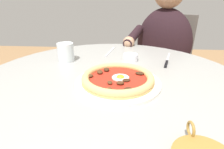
% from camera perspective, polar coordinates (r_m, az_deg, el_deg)
% --- Properties ---
extents(dining_table, '(1.01, 1.01, 0.73)m').
position_cam_1_polar(dining_table, '(0.71, -0.14, -9.23)').
color(dining_table, '#999993').
rests_on(dining_table, ground).
extents(pizza_on_plate, '(0.29, 0.29, 0.04)m').
position_cam_1_polar(pizza_on_plate, '(0.61, 1.86, -1.51)').
color(pizza_on_plate, white).
rests_on(pizza_on_plate, dining_table).
extents(water_glass, '(0.07, 0.07, 0.08)m').
position_cam_1_polar(water_glass, '(0.85, -14.49, 6.49)').
color(water_glass, silver).
rests_on(water_glass, dining_table).
extents(steak_knife, '(0.07, 0.21, 0.01)m').
position_cam_1_polar(steak_knife, '(0.85, 17.11, 3.98)').
color(steak_knife, silver).
rests_on(steak_knife, dining_table).
extents(ramekin_capers, '(0.07, 0.07, 0.03)m').
position_cam_1_polar(ramekin_capers, '(0.84, 5.88, 5.55)').
color(ramekin_capers, white).
rests_on(ramekin_capers, dining_table).
extents(fork_utensil, '(0.04, 0.17, 0.00)m').
position_cam_1_polar(fork_utensil, '(0.97, -0.63, 7.33)').
color(fork_utensil, '#BCBCC1').
rests_on(fork_utensil, dining_table).
extents(diner_person, '(0.51, 0.46, 1.12)m').
position_cam_1_polar(diner_person, '(1.41, 15.08, 2.08)').
color(diner_person, '#282833').
rests_on(diner_person, ground).
extents(cafe_chair_diner, '(0.53, 0.53, 0.87)m').
position_cam_1_polar(cafe_chair_diner, '(1.53, 16.64, 4.81)').
color(cafe_chair_diner, '#504A45').
rests_on(cafe_chair_diner, ground).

